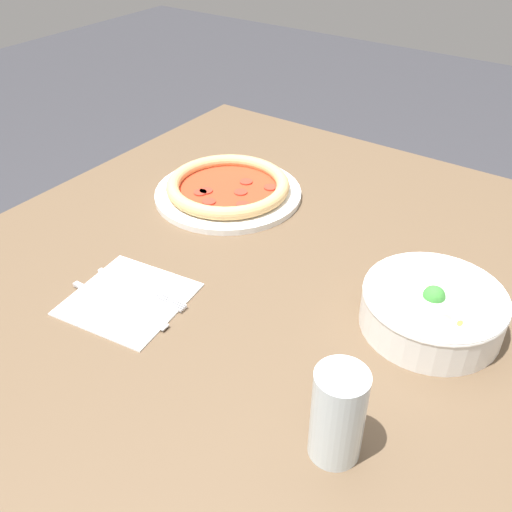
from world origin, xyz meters
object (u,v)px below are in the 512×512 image
Objects in this scene: bowl at (433,307)px; knife at (114,303)px; glass at (338,415)px; pizza at (228,188)px; fork at (139,288)px.

bowl is 1.08× the size of knife.
knife is 1.53× the size of glass.
fork is at bearing 11.88° from pizza.
knife is at bearing 9.45° from pizza.
fork is 0.05m from knife.
knife is 0.41m from glass.
pizza is at bearing 97.67° from knife.
glass reaches higher than bowl.
pizza is at bearing 100.10° from fork.
pizza is 0.50m from bowl.
knife is at bearing -60.71° from bowl.
pizza is 0.62m from glass.
glass is at bearing -6.99° from knife.
pizza is 1.65× the size of fork.
bowl is at bearing 22.65° from fork.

